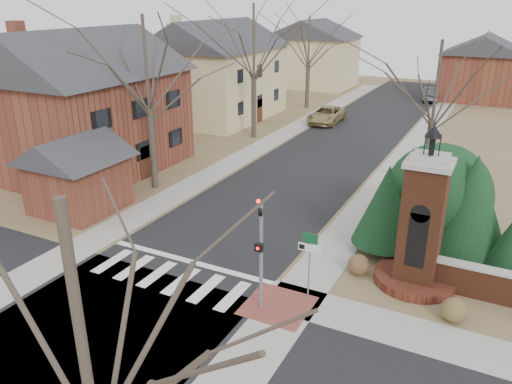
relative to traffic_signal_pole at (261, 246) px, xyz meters
The scene contains 28 objects.
ground 5.05m from the traffic_signal_pole, behind, with size 120.00×120.00×0.00m, color brown.
main_street 22.01m from the traffic_signal_pole, 101.35° to the left, with size 8.00×70.00×0.01m, color black.
cross_street 6.16m from the traffic_signal_pole, 140.28° to the right, with size 120.00×8.00×0.01m, color black.
crosswalk_zone 5.02m from the traffic_signal_pole, behind, with size 8.00×2.20×0.02m, color silver.
stop_bar 5.30m from the traffic_signal_pole, 158.11° to the left, with size 8.00×0.35×0.02m, color silver.
sidewalk_right_main 21.60m from the traffic_signal_pole, 87.59° to the left, with size 2.00×60.00×0.02m, color gray.
sidewalk_left 23.58m from the traffic_signal_pole, 113.91° to the left, with size 2.00×60.00×0.02m, color gray.
curb_apron 2.66m from the traffic_signal_pole, 40.52° to the left, with size 2.40×2.40×0.02m, color brown.
traffic_signal_pole is the anchor object (origin of this frame).
sign_post 2.02m from the traffic_signal_pole, 47.57° to the left, with size 0.90×0.07×2.75m.
brick_gate_monument 6.47m from the traffic_signal_pole, 43.24° to the left, with size 3.20×3.20×6.47m.
house_brick_left 19.81m from the traffic_signal_pole, 151.43° to the left, with size 9.80×11.80×9.42m.
house_stucco_left 31.92m from the traffic_signal_pole, 123.97° to the left, with size 9.80×12.80×9.28m.
garage_left 13.40m from the traffic_signal_pole, 163.01° to the left, with size 4.80×4.80×4.29m.
house_distant_left 50.18m from the traffic_signal_pole, 108.98° to the left, with size 10.80×8.80×8.53m.
house_distant_right 47.58m from the traffic_signal_pole, 85.55° to the left, with size 8.80×8.80×7.30m.
evergreen_near 7.06m from the traffic_signal_pole, 65.72° to the left, with size 2.80×2.80×4.10m.
evergreen_mid 9.83m from the traffic_signal_pole, 50.89° to the left, with size 3.40×3.40×4.70m.
evergreen_mass 10.09m from the traffic_signal_pole, 62.23° to the left, with size 4.80×4.80×4.80m, color black.
bare_tree_0 14.99m from the traffic_signal_pole, 143.29° to the left, with size 8.05×8.05×11.15m.
bare_tree_1 24.83m from the traffic_signal_pole, 117.81° to the left, with size 8.40×8.40×11.64m.
bare_tree_2 36.66m from the traffic_signal_pole, 108.92° to the left, with size 7.35×7.35×10.19m.
bare_tree_3 16.28m from the traffic_signal_pole, 78.28° to the left, with size 7.00×7.00×9.70m.
bare_tree_4 10.43m from the traffic_signal_pole, 79.93° to the right, with size 6.65×6.65×9.21m.
pickup_truck 29.95m from the traffic_signal_pole, 104.93° to the left, with size 2.41×5.23×1.45m, color #9A8754.
distant_car 43.96m from the traffic_signal_pole, 91.17° to the left, with size 1.58×4.53×1.49m, color #33353B.
dry_shrub_left 5.20m from the traffic_signal_pole, 58.17° to the left, with size 0.88×0.88×0.88m, color brown.
dry_shrub_right 7.17m from the traffic_signal_pole, 20.79° to the left, with size 0.89×0.89×0.89m, color brown.
Camera 1 is at (11.21, -13.36, 10.69)m, focal length 35.00 mm.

